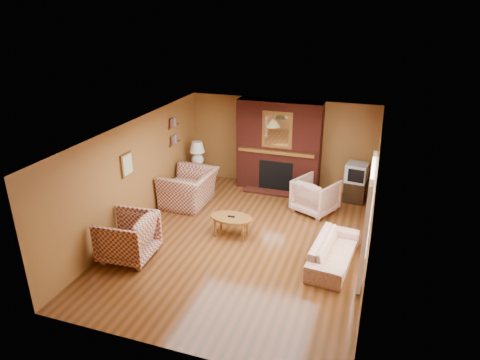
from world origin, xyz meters
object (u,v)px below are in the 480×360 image
(plaid_loveseat, at_px, (189,188))
(floral_sofa, at_px, (333,252))
(floral_armchair, at_px, (316,196))
(tv_stand, at_px, (355,191))
(fireplace, at_px, (279,147))
(side_table, at_px, (198,176))
(crt_tv, at_px, (357,172))
(plaid_armchair, at_px, (128,237))
(coffee_table, at_px, (231,219))
(table_lamp, at_px, (197,152))

(plaid_loveseat, height_order, floral_sofa, plaid_loveseat)
(floral_armchair, bearing_deg, plaid_loveseat, 36.30)
(floral_sofa, height_order, tv_stand, tv_stand)
(fireplace, height_order, tv_stand, fireplace)
(plaid_loveseat, bearing_deg, floral_sofa, 68.50)
(fireplace, xyz_separation_m, tv_stand, (2.05, -0.18, -0.91))
(side_table, bearing_deg, floral_armchair, -9.39)
(crt_tv, bearing_deg, side_table, -175.26)
(plaid_armchair, bearing_deg, side_table, 178.85)
(fireplace, relative_size, floral_armchair, 2.61)
(plaid_armchair, bearing_deg, floral_sofa, 101.96)
(coffee_table, height_order, tv_stand, tv_stand)
(table_lamp, distance_m, tv_stand, 4.22)
(tv_stand, bearing_deg, fireplace, 178.58)
(plaid_loveseat, distance_m, floral_armchair, 3.10)
(plaid_armchair, xyz_separation_m, crt_tv, (4.00, 4.08, 0.33))
(coffee_table, bearing_deg, fireplace, 83.41)
(coffee_table, relative_size, tv_stand, 1.67)
(plaid_armchair, bearing_deg, floral_armchair, 131.94)
(fireplace, relative_size, coffee_table, 2.60)
(coffee_table, relative_size, crt_tv, 1.64)
(fireplace, relative_size, tv_stand, 4.35)
(plaid_armchair, bearing_deg, coffee_table, 128.62)
(tv_stand, bearing_deg, table_lamp, -171.45)
(plaid_armchair, relative_size, table_lamp, 1.49)
(floral_sofa, height_order, coffee_table, floral_sofa)
(plaid_loveseat, bearing_deg, crt_tv, 111.65)
(floral_sofa, distance_m, crt_tv, 3.07)
(floral_sofa, xyz_separation_m, tv_stand, (0.15, 3.03, 0.02))
(plaid_armchair, distance_m, floral_armchair, 4.49)
(floral_sofa, distance_m, coffee_table, 2.27)
(side_table, xyz_separation_m, crt_tv, (4.15, 0.34, 0.48))
(plaid_loveseat, height_order, floral_armchair, plaid_loveseat)
(side_table, bearing_deg, tv_stand, 4.82)
(side_table, xyz_separation_m, table_lamp, (0.00, 0.00, 0.67))
(table_lamp, bearing_deg, tv_stand, 4.82)
(tv_stand, distance_m, crt_tv, 0.51)
(floral_sofa, relative_size, side_table, 2.93)
(plaid_loveseat, height_order, side_table, plaid_loveseat)
(coffee_table, distance_m, side_table, 2.89)
(crt_tv, bearing_deg, floral_sofa, -92.84)
(plaid_loveseat, bearing_deg, tv_stand, 111.72)
(floral_armchair, bearing_deg, crt_tv, -108.03)
(table_lamp, xyz_separation_m, crt_tv, (4.15, 0.34, -0.19))
(coffee_table, distance_m, tv_stand, 3.54)
(floral_sofa, bearing_deg, table_lamp, 62.02)
(plaid_armchair, height_order, coffee_table, plaid_armchair)
(plaid_armchair, bearing_deg, plaid_loveseat, 174.37)
(fireplace, bearing_deg, floral_sofa, -59.40)
(coffee_table, bearing_deg, table_lamp, 127.99)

